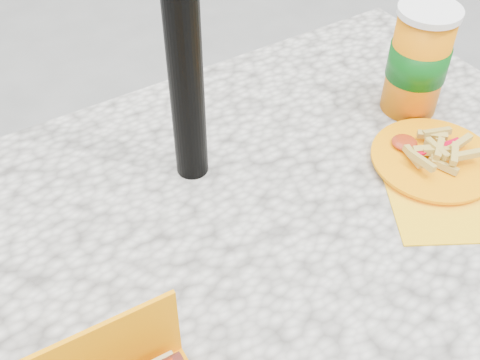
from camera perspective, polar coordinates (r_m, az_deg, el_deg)
picnic_table at (r=0.95m, az=0.57°, el=-9.41°), size 1.20×0.80×0.75m
fries_plate at (r=1.00m, az=17.93°, el=1.68°), size 0.26×0.28×0.04m
soda_cup at (r=1.07m, az=16.55°, el=10.81°), size 0.10×0.10×0.19m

